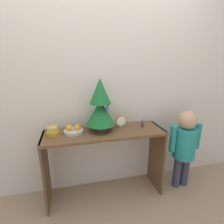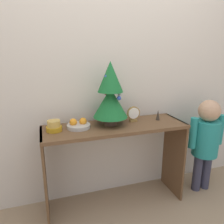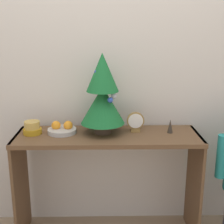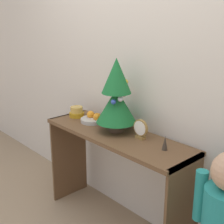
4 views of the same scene
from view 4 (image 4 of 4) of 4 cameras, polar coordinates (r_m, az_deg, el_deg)
The scene contains 7 objects.
back_wall at distance 2.39m, azimuth 5.11°, elevation 7.72°, with size 7.00×0.05×2.50m, color beige.
console_table at distance 2.41m, azimuth 0.69°, elevation -7.92°, with size 1.28×0.40×0.80m.
mini_tree at distance 2.30m, azimuth 0.82°, elevation 2.96°, with size 0.30×0.30×0.56m.
fruit_bowl at distance 2.59m, azimuth -3.48°, elevation -1.24°, with size 0.20×0.20×0.08m.
singing_bowl at distance 2.73m, azimuth -6.48°, elevation -0.03°, with size 0.13×0.13×0.09m.
desk_clock at distance 2.22m, azimuth 5.24°, elevation -3.17°, with size 0.12×0.04×0.14m.
figurine at distance 2.07m, azimuth 9.65°, elevation -5.62°, with size 0.04×0.04×0.10m.
Camera 4 is at (1.60, -1.29, 1.64)m, focal length 50.00 mm.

